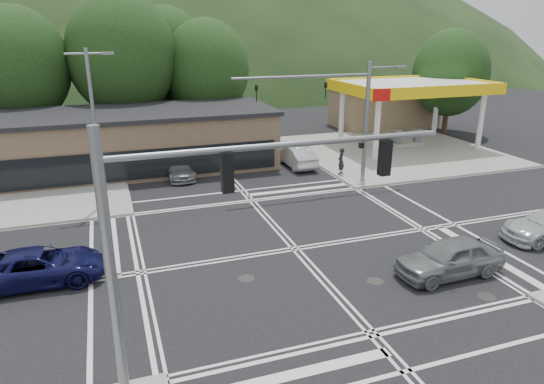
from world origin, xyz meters
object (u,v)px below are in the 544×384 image
object	(u,v)px
car_grey_center	(450,258)
pedestrian	(341,161)
car_queue_b	(222,144)
car_blue_west	(39,266)
car_northbound	(178,169)
car_queue_a	(297,156)

from	to	relation	value
car_grey_center	pedestrian	bearing A→B (deg)	169.77
car_queue_b	pedestrian	distance (m)	10.91
car_grey_center	car_queue_b	xyz separation A→B (m)	(-4.23, 23.37, 0.04)
car_queue_b	pedestrian	bearing A→B (deg)	123.63
car_blue_west	car_northbound	xyz separation A→B (m)	(7.69, 13.00, -0.09)
car_blue_west	car_grey_center	distance (m)	17.10
car_queue_b	pedestrian	world-z (taller)	pedestrian
car_queue_b	pedestrian	xyz separation A→B (m)	(6.50, -8.76, 0.24)
car_northbound	car_grey_center	bearing A→B (deg)	-66.74
car_blue_west	car_grey_center	bearing A→B (deg)	-105.60
car_blue_west	car_queue_b	size ratio (longest dim) A/B	1.05
car_northbound	pedestrian	bearing A→B (deg)	-19.65
car_northbound	car_blue_west	bearing A→B (deg)	-123.06
car_grey_center	pedestrian	world-z (taller)	pedestrian
car_blue_west	pedestrian	distance (m)	20.96
car_grey_center	car_queue_b	bearing A→B (deg)	-171.14
car_blue_west	car_queue_b	xyz separation A→B (m)	(12.12, 18.37, 0.12)
car_queue_a	car_queue_b	world-z (taller)	car_queue_b
car_grey_center	car_queue_a	xyz separation A→B (m)	(0.27, 18.00, -0.02)
car_northbound	pedestrian	xyz separation A→B (m)	(10.94, -3.38, 0.45)
car_grey_center	pedestrian	distance (m)	14.79
car_blue_west	car_queue_a	bearing A→B (deg)	-50.58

